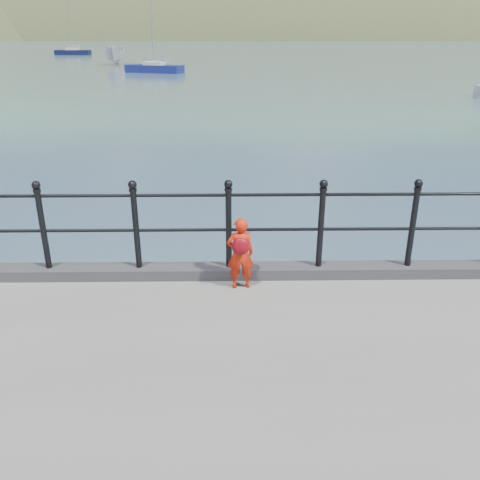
{
  "coord_description": "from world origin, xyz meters",
  "views": [
    {
      "loc": [
        0.65,
        -6.28,
        4.12
      ],
      "look_at": [
        0.75,
        -0.2,
        1.55
      ],
      "focal_mm": 38.0,
      "sensor_mm": 36.0,
      "label": 1
    }
  ],
  "objects_px": {
    "sailboat_left": "(73,53)",
    "sailboat_port": "(155,69)",
    "child": "(240,253)",
    "railing": "(182,219)",
    "launch_white": "(116,55)"
  },
  "relations": [
    {
      "from": "railing",
      "to": "child",
      "type": "height_order",
      "value": "railing"
    },
    {
      "from": "child",
      "to": "sailboat_left",
      "type": "relative_size",
      "value": 0.12
    },
    {
      "from": "launch_white",
      "to": "sailboat_port",
      "type": "xyz_separation_m",
      "value": [
        5.81,
        -10.5,
        -0.71
      ]
    },
    {
      "from": "sailboat_port",
      "to": "launch_white",
      "type": "bearing_deg",
      "value": 139.64
    },
    {
      "from": "child",
      "to": "launch_white",
      "type": "distance_m",
      "value": 56.93
    },
    {
      "from": "sailboat_port",
      "to": "sailboat_left",
      "type": "bearing_deg",
      "value": 138.5
    },
    {
      "from": "sailboat_left",
      "to": "sailboat_port",
      "type": "height_order",
      "value": "sailboat_port"
    },
    {
      "from": "railing",
      "to": "launch_white",
      "type": "distance_m",
      "value": 56.45
    },
    {
      "from": "launch_white",
      "to": "sailboat_port",
      "type": "bearing_deg",
      "value": -66.23
    },
    {
      "from": "railing",
      "to": "sailboat_left",
      "type": "xyz_separation_m",
      "value": [
        -23.56,
        76.57,
        -1.48
      ]
    },
    {
      "from": "sailboat_left",
      "to": "sailboat_port",
      "type": "bearing_deg",
      "value": -55.57
    },
    {
      "from": "railing",
      "to": "child",
      "type": "relative_size",
      "value": 19.09
    },
    {
      "from": "sailboat_left",
      "to": "sailboat_port",
      "type": "relative_size",
      "value": 0.95
    },
    {
      "from": "sailboat_left",
      "to": "sailboat_port",
      "type": "xyz_separation_m",
      "value": [
        16.9,
        -32.03,
        0.0
      ]
    },
    {
      "from": "child",
      "to": "sailboat_left",
      "type": "xyz_separation_m",
      "value": [
        -24.3,
        76.89,
        -1.15
      ]
    }
  ]
}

